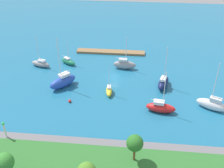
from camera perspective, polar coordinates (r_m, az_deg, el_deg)
name	(u,v)px	position (r m, az deg, el deg)	size (l,w,h in m)	color
water	(114,77)	(77.01, 0.45, 1.37)	(160.00, 160.00, 0.00)	#1E668C
pier_dock	(111,52)	(91.08, -0.28, 6.72)	(22.52, 2.87, 0.72)	olive
breakwater	(101,146)	(54.63, -2.38, -12.91)	(63.32, 2.88, 1.32)	slate
harbor_beacon	(4,129)	(58.06, -21.63, -8.71)	(0.56, 0.56, 3.73)	silver
park_tree_west	(4,163)	(49.69, -21.67, -15.05)	(3.29, 3.29, 4.91)	brown
park_tree_mideast	(135,143)	(48.57, 4.81, -12.27)	(3.03, 3.03, 5.56)	brown
sailboat_gray_mid_basin	(125,64)	(80.98, 2.64, 4.12)	(6.82, 2.34, 10.13)	gray
sailboat_navy_off_beacon	(163,83)	(73.31, 10.71, 0.30)	(4.21, 7.11, 11.41)	#141E4C
sailboat_white_near_pier	(212,104)	(68.13, 20.28, -4.01)	(7.51, 5.05, 12.12)	white
sailboat_yellow_east_end	(109,91)	(69.66, -0.63, -1.41)	(2.06, 4.81, 7.97)	yellow
sailboat_red_far_north	(161,107)	(64.24, 10.15, -4.83)	(7.05, 3.26, 10.69)	red
sailboat_green_far_south	(68,61)	(84.85, -9.18, 4.70)	(5.67, 4.47, 8.25)	#19724C
sailboat_blue_outer_mooring	(63,81)	(73.26, -10.26, 0.57)	(7.24, 7.81, 14.01)	#2347B2
sailboat_gray_by_breakwater	(41,64)	(85.04, -14.73, 4.16)	(6.44, 3.70, 9.96)	gray
mooring_buoy_red	(70,101)	(67.58, -8.85, -3.53)	(0.74, 0.74, 0.74)	red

